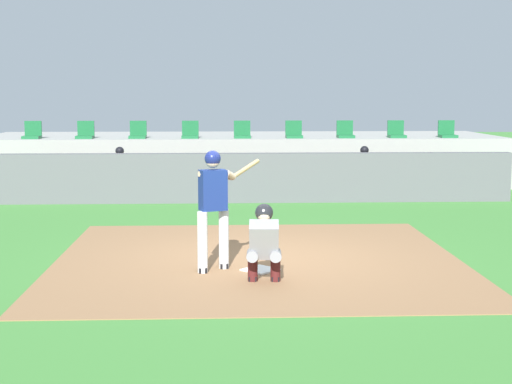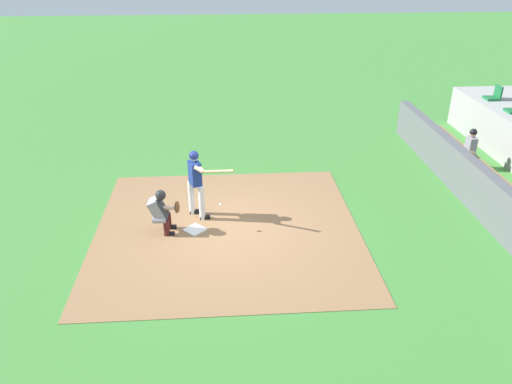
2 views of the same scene
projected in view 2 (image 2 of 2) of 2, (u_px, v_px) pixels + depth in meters
ground_plane at (228, 229)px, 12.31m from camera, size 80.00×80.00×0.00m
dirt_infield at (228, 229)px, 12.31m from camera, size 6.40×6.40×0.01m
home_plate at (195, 230)px, 12.25m from camera, size 0.62×0.62×0.02m
batter_at_plate at (196, 180)px, 12.41m from camera, size 0.97×1.17×1.80m
catcher_crouched at (162, 210)px, 11.94m from camera, size 0.50×1.76×1.13m
dugout_wall at (489, 199)px, 12.45m from camera, size 13.00×0.30×1.20m
dugout_player_0 at (466, 148)px, 15.27m from camera, size 0.49×0.70×1.30m
stadium_seat_0 at (494, 96)px, 17.36m from camera, size 0.46×0.46×0.48m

